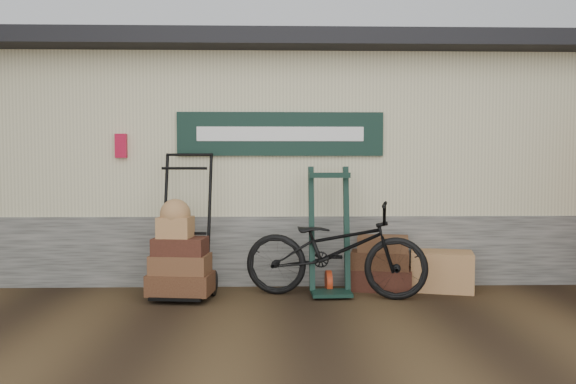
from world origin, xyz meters
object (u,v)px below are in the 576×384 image
object	(u,v)px
green_barrow	(330,231)
suitcase_stack	(380,262)
bicycle	(335,244)
wicker_hamper	(442,271)
porter_trolley	(185,223)

from	to	relation	value
green_barrow	suitcase_stack	bearing A→B (deg)	20.00
green_barrow	bicycle	bearing A→B (deg)	-66.10
green_barrow	wicker_hamper	world-z (taller)	green_barrow
suitcase_stack	wicker_hamper	bearing A→B (deg)	-5.42
wicker_hamper	bicycle	distance (m)	1.45
green_barrow	bicycle	xyz separation A→B (m)	(0.05, -0.11, -0.14)
wicker_hamper	porter_trolley	bearing A→B (deg)	-175.67
porter_trolley	wicker_hamper	xyz separation A→B (m)	(3.14, 0.24, -0.63)
porter_trolley	green_barrow	distance (m)	1.73
green_barrow	wicker_hamper	size ratio (longest dim) A/B	2.07
green_barrow	suitcase_stack	size ratio (longest dim) A/B	1.99
green_barrow	wicker_hamper	bearing A→B (deg)	5.73
green_barrow	suitcase_stack	distance (m)	0.83
green_barrow	wicker_hamper	distance (m)	1.53
wicker_hamper	bicycle	xyz separation A→B (m)	(-1.37, -0.31, 0.38)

